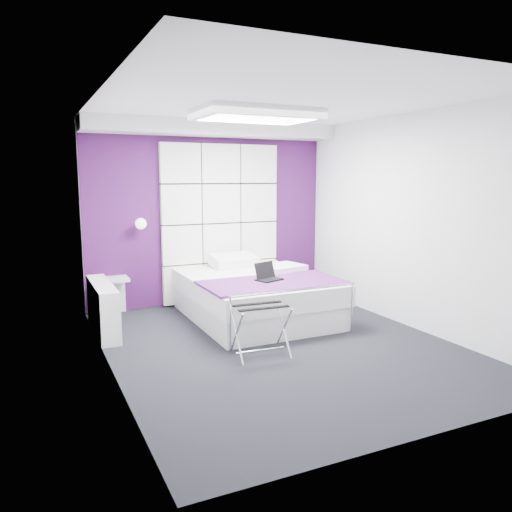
% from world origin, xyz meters
% --- Properties ---
extents(floor, '(4.40, 4.40, 0.00)m').
position_xyz_m(floor, '(0.00, 0.00, 0.00)').
color(floor, black).
rests_on(floor, ground).
extents(ceiling, '(4.40, 4.40, 0.00)m').
position_xyz_m(ceiling, '(0.00, 0.00, 2.60)').
color(ceiling, white).
rests_on(ceiling, wall_back).
extents(wall_back, '(3.60, 0.00, 3.60)m').
position_xyz_m(wall_back, '(0.00, 2.20, 1.30)').
color(wall_back, silver).
rests_on(wall_back, floor).
extents(wall_left, '(0.00, 4.40, 4.40)m').
position_xyz_m(wall_left, '(-1.80, 0.00, 1.30)').
color(wall_left, silver).
rests_on(wall_left, floor).
extents(wall_right, '(0.00, 4.40, 4.40)m').
position_xyz_m(wall_right, '(1.80, 0.00, 1.30)').
color(wall_right, silver).
rests_on(wall_right, floor).
extents(accent_wall, '(3.58, 0.02, 2.58)m').
position_xyz_m(accent_wall, '(0.00, 2.19, 1.30)').
color(accent_wall, '#3F1045').
rests_on(accent_wall, wall_back).
extents(soffit, '(3.58, 0.50, 0.20)m').
position_xyz_m(soffit, '(0.00, 1.95, 2.50)').
color(soffit, silver).
rests_on(soffit, wall_back).
extents(headboard, '(1.80, 0.08, 2.30)m').
position_xyz_m(headboard, '(0.15, 2.14, 1.17)').
color(headboard, silver).
rests_on(headboard, wall_back).
extents(skylight, '(1.36, 0.86, 0.12)m').
position_xyz_m(skylight, '(0.00, 0.60, 2.55)').
color(skylight, white).
rests_on(skylight, ceiling).
extents(wall_lamp, '(0.15, 0.15, 0.15)m').
position_xyz_m(wall_lamp, '(-1.05, 2.06, 1.22)').
color(wall_lamp, white).
rests_on(wall_lamp, wall_back).
extents(radiator, '(0.22, 1.20, 0.60)m').
position_xyz_m(radiator, '(-1.69, 1.30, 0.30)').
color(radiator, silver).
rests_on(radiator, floor).
extents(bed, '(1.72, 2.08, 0.73)m').
position_xyz_m(bed, '(0.22, 1.10, 0.31)').
color(bed, silver).
rests_on(bed, floor).
extents(nightstand, '(0.40, 0.31, 0.04)m').
position_xyz_m(nightstand, '(-1.45, 2.02, 0.49)').
color(nightstand, silver).
rests_on(nightstand, wall_back).
extents(luggage_rack, '(0.54, 0.40, 0.54)m').
position_xyz_m(luggage_rack, '(-0.33, -0.21, 0.27)').
color(luggage_rack, silver).
rests_on(luggage_rack, floor).
extents(laptop, '(0.31, 0.22, 0.22)m').
position_xyz_m(laptop, '(0.21, 0.71, 0.64)').
color(laptop, black).
rests_on(laptop, bed).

